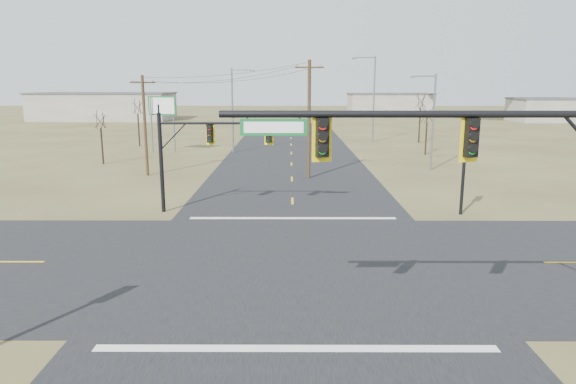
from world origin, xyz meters
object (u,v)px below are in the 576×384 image
at_px(bare_tree_a, 100,120).
at_px(mast_arm_far, 215,141).
at_px(streetlight_b, 372,94).
at_px(highway_sign, 162,113).
at_px(bare_tree_d, 421,101).
at_px(streetlight_c, 234,106).
at_px(bare_tree_b, 137,106).
at_px(utility_pole_near, 309,118).
at_px(bare_tree_c, 427,114).
at_px(utility_pole_far, 145,124).
at_px(pedestal_signal_ne, 465,159).
at_px(mast_arm_near, 484,168).
at_px(streetlight_a, 431,117).

bearing_deg(bare_tree_a, mast_arm_far, -53.99).
bearing_deg(streetlight_b, bare_tree_a, -144.38).
distance_m(highway_sign, streetlight_b, 27.24).
xyz_separation_m(mast_arm_far, bare_tree_d, (21.58, 37.42, 1.14)).
distance_m(streetlight_c, bare_tree_b, 14.06).
relative_size(utility_pole_near, bare_tree_a, 1.76).
height_order(bare_tree_a, bare_tree_c, bare_tree_c).
xyz_separation_m(bare_tree_b, bare_tree_c, (33.81, -7.66, -0.49)).
bearing_deg(bare_tree_a, utility_pole_far, -46.12).
xyz_separation_m(pedestal_signal_ne, bare_tree_b, (-29.12, 34.18, 1.59)).
xyz_separation_m(mast_arm_near, mast_arm_far, (-9.72, 16.79, -1.10)).
bearing_deg(utility_pole_near, streetlight_a, 20.29).
bearing_deg(bare_tree_c, streetlight_a, -103.00).
distance_m(utility_pole_far, streetlight_b, 34.13).
height_order(mast_arm_near, mast_arm_far, mast_arm_near).
height_order(mast_arm_far, highway_sign, highway_sign).
height_order(pedestal_signal_ne, bare_tree_b, bare_tree_b).
bearing_deg(bare_tree_a, streetlight_c, 34.71).
relative_size(pedestal_signal_ne, streetlight_a, 0.54).
height_order(streetlight_a, bare_tree_b, streetlight_a).
bearing_deg(bare_tree_a, utility_pole_near, -21.10).
relative_size(utility_pole_near, streetlight_b, 0.85).
height_order(streetlight_a, bare_tree_a, streetlight_a).
bearing_deg(bare_tree_b, bare_tree_d, 6.32).
bearing_deg(utility_pole_near, mast_arm_near, -82.50).
bearing_deg(bare_tree_c, streetlight_b, 109.13).
height_order(streetlight_c, bare_tree_b, streetlight_c).
bearing_deg(bare_tree_b, bare_tree_a, -87.61).
xyz_separation_m(mast_arm_far, streetlight_b, (15.26, 37.82, 1.92)).
bearing_deg(bare_tree_c, utility_pole_far, -154.19).
bearing_deg(mast_arm_near, bare_tree_c, 62.36).
xyz_separation_m(mast_arm_near, highway_sign, (-19.59, 44.26, -1.01)).
height_order(streetlight_b, bare_tree_d, streetlight_b).
relative_size(bare_tree_a, bare_tree_b, 0.88).
distance_m(mast_arm_near, pedestal_signal_ne, 16.95).
bearing_deg(bare_tree_d, pedestal_signal_ne, -100.15).
relative_size(utility_pole_near, bare_tree_c, 1.68).
relative_size(mast_arm_far, highway_sign, 1.40).
height_order(utility_pole_far, bare_tree_d, utility_pole_far).
distance_m(pedestal_signal_ne, streetlight_a, 16.35).
height_order(streetlight_c, bare_tree_a, streetlight_c).
relative_size(mast_arm_near, mast_arm_far, 1.24).
bearing_deg(utility_pole_near, streetlight_c, 115.90).
xyz_separation_m(utility_pole_near, bare_tree_d, (15.56, 26.11, 0.54)).
distance_m(bare_tree_a, bare_tree_d, 39.91).
bearing_deg(highway_sign, utility_pole_near, -30.62).
distance_m(streetlight_a, bare_tree_a, 31.01).
xyz_separation_m(pedestal_signal_ne, utility_pole_near, (-8.73, 12.05, 1.61)).
xyz_separation_m(highway_sign, streetlight_c, (8.13, -0.19, 0.81)).
xyz_separation_m(streetlight_c, bare_tree_a, (-12.03, -8.33, -0.95)).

